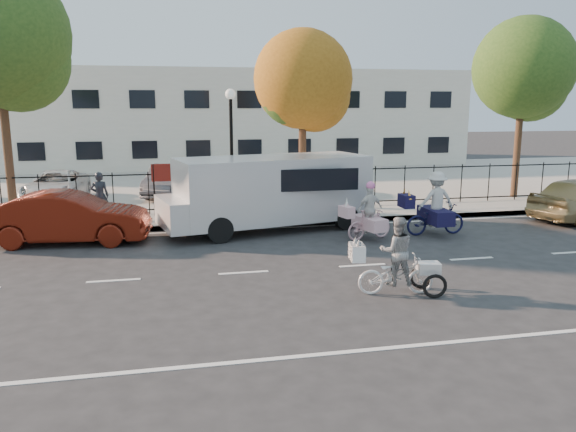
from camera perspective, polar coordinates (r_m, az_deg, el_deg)
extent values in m
plane|color=#333334|center=(13.57, -4.53, -5.78)|extent=(120.00, 120.00, 0.00)
cube|color=#A8A399|center=(18.41, -6.57, -0.98)|extent=(60.00, 0.10, 0.15)
cube|color=#A8A399|center=(19.43, -6.86, -0.32)|extent=(60.00, 2.20, 0.15)
cube|color=#A8A399|center=(28.19, -8.49, 3.28)|extent=(60.00, 15.60, 0.15)
cube|color=silver|center=(37.91, -9.57, 9.75)|extent=(34.00, 10.00, 6.00)
cylinder|color=black|center=(19.86, -5.74, 6.01)|extent=(0.12, 0.12, 4.00)
sphere|color=white|center=(19.78, -5.87, 12.22)|extent=(0.36, 0.36, 0.36)
cylinder|color=black|center=(19.89, -13.44, 2.57)|extent=(0.06, 0.06, 1.80)
cylinder|color=black|center=(19.88, -11.42, 2.65)|extent=(0.06, 0.06, 1.80)
cube|color=#59140F|center=(19.81, -12.51, 4.33)|extent=(0.85, 0.04, 0.60)
imported|color=white|center=(12.18, 10.88, -5.89)|extent=(1.67, 0.79, 0.84)
imported|color=white|center=(12.03, 10.97, -3.52)|extent=(0.79, 0.66, 1.48)
cube|color=white|center=(11.86, 7.01, -3.65)|extent=(0.35, 0.55, 0.34)
cone|color=white|center=(11.90, 6.86, -2.47)|extent=(0.13, 0.13, 0.17)
cone|color=white|center=(11.70, 7.22, -2.73)|extent=(0.13, 0.13, 0.17)
torus|color=black|center=(12.14, 14.69, -6.92)|extent=(0.53, 0.15, 0.53)
torus|color=black|center=(12.70, 13.38, -6.03)|extent=(0.53, 0.15, 0.53)
cube|color=white|center=(12.33, 14.09, -5.14)|extent=(0.51, 0.39, 0.23)
imported|color=beige|center=(16.86, 8.27, -0.85)|extent=(1.58, 0.82, 0.91)
imported|color=silver|center=(16.77, 8.32, 0.70)|extent=(0.90, 0.56, 1.44)
cube|color=beige|center=(16.31, 5.97, 0.43)|extent=(0.40, 0.56, 0.33)
cone|color=white|center=(16.26, 5.99, 1.44)|extent=(0.11, 0.11, 0.29)
cube|color=beige|center=(16.85, 8.28, -0.70)|extent=(0.80, 1.28, 0.36)
sphere|color=pink|center=(16.65, 8.39, 3.08)|extent=(0.26, 0.26, 0.26)
imported|color=black|center=(17.86, 14.74, -0.29)|extent=(1.88, 0.66, 0.98)
imported|color=silver|center=(17.75, 14.84, 1.63)|extent=(1.11, 0.64, 1.72)
cube|color=#120F33|center=(17.34, 11.93, 1.51)|extent=(0.33, 0.60, 0.39)
cone|color=gold|center=(17.48, 11.70, 2.32)|extent=(0.13, 0.26, 0.35)
cone|color=gold|center=(17.12, 12.22, 2.12)|extent=(0.13, 0.26, 0.35)
cube|color=#120F33|center=(17.84, 14.75, 0.05)|extent=(0.61, 1.42, 0.44)
cube|color=silver|center=(17.85, -1.52, 2.82)|extent=(6.35, 3.48, 2.00)
cube|color=silver|center=(17.66, -12.04, 0.65)|extent=(1.02, 2.24, 0.89)
cylinder|color=black|center=(16.81, -8.00, -1.11)|extent=(0.82, 0.45, 0.78)
cylinder|color=black|center=(18.72, -8.42, 0.17)|extent=(0.82, 0.45, 0.78)
cylinder|color=black|center=(17.59, 5.86, -0.50)|extent=(0.82, 0.45, 0.78)
cylinder|color=black|center=(19.43, 4.11, 0.67)|extent=(0.82, 0.45, 0.78)
imported|color=#59150A|center=(17.38, -21.40, -0.17)|extent=(4.68, 2.01, 1.50)
imported|color=black|center=(19.82, -18.58, 1.97)|extent=(0.59, 0.40, 1.61)
imported|color=silver|center=(24.23, -22.54, 2.83)|extent=(2.28, 4.44, 1.20)
imported|color=#44454B|center=(24.27, -12.09, 3.58)|extent=(2.23, 4.15, 1.30)
imported|color=#AAAEB2|center=(23.83, 1.02, 3.89)|extent=(2.82, 4.61, 1.47)
cylinder|color=#442D1D|center=(20.88, -26.65, 6.62)|extent=(0.28, 0.28, 5.38)
sphere|color=#385B1E|center=(20.96, -25.82, 14.10)|extent=(3.38, 3.38, 3.38)
cylinder|color=#442D1D|center=(21.21, 1.47, 6.34)|extent=(0.28, 0.28, 4.25)
sphere|color=#9F6219|center=(21.14, 1.51, 13.73)|extent=(3.64, 3.64, 3.64)
sphere|color=#9F6219|center=(21.44, 2.71, 12.07)|extent=(2.67, 2.67, 2.67)
cylinder|color=#442D1D|center=(25.10, 22.30, 6.81)|extent=(0.28, 0.28, 4.71)
sphere|color=#385B1E|center=(25.08, 22.83, 13.71)|extent=(4.04, 4.04, 4.04)
sphere|color=#385B1E|center=(25.50, 23.40, 12.10)|extent=(2.96, 2.96, 2.96)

